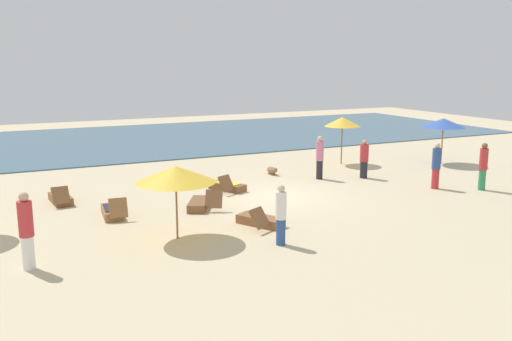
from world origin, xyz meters
TOP-DOWN VIEW (x-y plane):
  - ground_plane at (0.00, 0.00)m, footprint 60.00×60.00m
  - ocean_water at (0.00, 17.00)m, footprint 48.00×16.00m
  - umbrella_0 at (6.05, 4.47)m, footprint 1.75×1.75m
  - umbrella_1 at (-4.84, -3.17)m, footprint 2.27×2.27m
  - umbrella_2 at (10.53, 2.35)m, footprint 2.12×2.12m
  - lounger_0 at (-6.06, -0.08)m, footprint 0.73×1.68m
  - lounger_1 at (-7.40, 2.49)m, footprint 0.73×1.70m
  - lounger_2 at (-1.25, 1.66)m, footprint 1.26×1.73m
  - lounger_3 at (-3.13, -0.37)m, footprint 1.29×1.73m
  - lounger_4 at (-2.14, -3.09)m, footprint 1.31×1.74m
  - person_0 at (-2.42, -4.94)m, footprint 0.40×0.40m
  - person_1 at (3.18, 1.94)m, footprint 0.46×0.46m
  - person_2 at (6.39, -1.61)m, footprint 0.45×0.45m
  - person_3 at (-8.86, -3.86)m, footprint 0.44×0.44m
  - person_4 at (5.04, 1.29)m, footprint 0.40×0.40m
  - person_5 at (7.88, -2.59)m, footprint 0.40×0.40m
  - dog at (1.77, 3.67)m, footprint 0.34×0.78m

SIDE VIEW (x-z plane):
  - ground_plane at x=0.00m, z-range 0.00..0.00m
  - ocean_water at x=0.00m, z-range 0.00..0.06m
  - lounger_4 at x=-2.14m, z-range -0.19..0.53m
  - lounger_1 at x=-7.40m, z-range -0.19..0.53m
  - lounger_3 at x=-3.13m, z-range -0.19..0.54m
  - lounger_2 at x=-1.25m, z-range -0.19..0.55m
  - lounger_0 at x=-6.06m, z-range -0.19..0.55m
  - dog at x=1.77m, z-range 0.01..0.37m
  - person_4 at x=5.04m, z-range 0.00..1.68m
  - person_0 at x=-2.42m, z-range 0.02..1.74m
  - person_2 at x=6.39m, z-range 0.01..1.86m
  - person_1 at x=3.18m, z-range 0.02..1.90m
  - person_5 at x=7.88m, z-range 0.02..1.91m
  - person_3 at x=-8.86m, z-range 0.02..1.97m
  - umbrella_1 at x=-4.84m, z-range 0.83..2.96m
  - umbrella_2 at x=10.53m, z-range 0.91..3.17m
  - umbrella_0 at x=6.05m, z-range 0.93..3.26m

